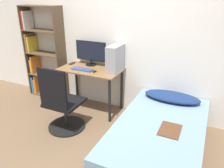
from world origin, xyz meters
The scene contains 13 objects.
ground_plane centered at (0.00, 0.00, 0.00)m, with size 14.00×14.00×0.00m, color brown.
wall_back centered at (0.00, 1.39, 1.25)m, with size 8.00×0.05×2.50m.
desk centered at (-0.47, 1.07, 0.64)m, with size 1.05×0.59×0.77m.
bookshelf centered at (-1.69, 1.22, 0.82)m, with size 0.79×0.29×1.75m.
office_chair centered at (-0.54, 0.33, 0.38)m, with size 0.57×0.57×1.03m.
bed centered at (0.90, 0.41, 0.23)m, with size 1.08×1.92×0.46m.
pillow centered at (0.90, 1.11, 0.51)m, with size 0.82×0.36×0.11m.
magazine centered at (1.04, 0.31, 0.47)m, with size 0.24×0.32×0.01m.
monitor centered at (-0.57, 1.26, 1.00)m, with size 0.58×0.19×0.42m.
keyboard centered at (-0.56, 0.96, 0.78)m, with size 0.37×0.12×0.02m.
pc_tower centered at (-0.05, 1.16, 0.98)m, with size 0.17×0.38×0.42m.
mouse centered at (-0.33, 0.96, 0.78)m, with size 0.06×0.09×0.02m.
phone centered at (-0.92, 1.17, 0.78)m, with size 0.07×0.14×0.01m.
Camera 1 is at (1.34, -1.93, 1.96)m, focal length 35.00 mm.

